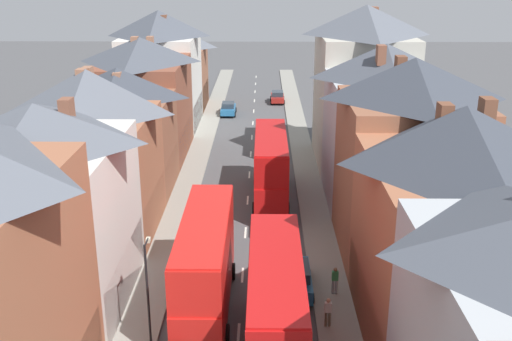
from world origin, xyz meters
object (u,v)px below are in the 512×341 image
double_decker_bus_mid_street (275,309)px  car_near_silver (277,97)px  street_lamp (148,286)px  car_mid_black (296,278)px  car_near_blue (228,108)px  pedestrian_mid_left (328,311)px  pedestrian_mid_right (335,279)px  double_decker_bus_lead (205,263)px  double_decker_bus_far_approaching (271,166)px

double_decker_bus_mid_street → car_near_silver: double_decker_bus_mid_street is taller
car_near_silver → street_lamp: bearing=-97.8°
double_decker_bus_mid_street → car_near_silver: size_ratio=2.76×
car_near_silver → car_mid_black: (0.00, -48.66, 0.07)m
car_near_blue → car_near_silver: (6.20, 6.84, -0.01)m
car_near_silver → car_near_blue: bearing=-132.2°
car_near_silver → pedestrian_mid_left: bearing=-88.4°
pedestrian_mid_left → pedestrian_mid_right: (0.72, 3.24, 0.00)m
double_decker_bus_lead → car_mid_black: (4.91, 1.95, -1.96)m
double_decker_bus_mid_street → car_near_silver: bearing=88.6°
car_near_blue → street_lamp: street_lamp is taller
double_decker_bus_far_approaching → double_decker_bus_mid_street: bearing=-90.0°
double_decker_bus_mid_street → pedestrian_mid_right: size_ratio=6.71×
double_decker_bus_far_approaching → car_near_blue: 28.39m
double_decker_bus_mid_street → pedestrian_mid_left: bearing=44.1°
pedestrian_mid_left → pedestrian_mid_right: bearing=77.5°
car_mid_black → double_decker_bus_mid_street: bearing=-101.7°
double_decker_bus_lead → double_decker_bus_far_approaching: bearing=77.2°
double_decker_bus_mid_street → car_near_blue: double_decker_bus_mid_street is taller
double_decker_bus_far_approaching → car_near_blue: size_ratio=2.66×
car_near_blue → double_decker_bus_far_approaching: bearing=-80.1°
car_near_silver → pedestrian_mid_right: bearing=-87.5°
car_mid_black → pedestrian_mid_right: size_ratio=2.65×
double_decker_bus_lead → pedestrian_mid_right: bearing=12.3°
car_near_blue → pedestrian_mid_right: bearing=-78.8°
double_decker_bus_far_approaching → pedestrian_mid_right: 14.86m
pedestrian_mid_right → double_decker_bus_mid_street: bearing=-120.5°
double_decker_bus_lead → street_lamp: (-2.44, -3.17, 0.43)m
double_decker_bus_lead → double_decker_bus_mid_street: size_ratio=1.00×
double_decker_bus_mid_street → double_decker_bus_far_approaching: bearing=90.0°
double_decker_bus_lead → pedestrian_mid_right: size_ratio=6.71×
pedestrian_mid_right → car_near_blue: bearing=101.2°
double_decker_bus_lead → double_decker_bus_mid_street: same height
double_decker_bus_lead → car_near_blue: double_decker_bus_lead is taller
double_decker_bus_mid_street → pedestrian_mid_right: 7.08m
double_decker_bus_lead → double_decker_bus_mid_street: 5.66m
car_near_silver → pedestrian_mid_right: size_ratio=2.43×
double_decker_bus_lead → car_near_silver: double_decker_bus_lead is taller
car_near_blue → street_lamp: size_ratio=0.74×
double_decker_bus_mid_street → car_near_blue: bearing=95.8°
double_decker_bus_mid_street → car_near_silver: 55.03m
double_decker_bus_far_approaching → car_near_silver: bearing=87.8°
double_decker_bus_mid_street → car_mid_black: double_decker_bus_mid_street is taller
car_near_blue → pedestrian_mid_right: (8.36, -42.23, 0.23)m
double_decker_bus_lead → car_mid_black: size_ratio=2.53×
pedestrian_mid_left → street_lamp: 9.19m
car_near_blue → pedestrian_mid_left: size_ratio=2.52×
car_near_blue → car_mid_black: bearing=-81.6°
double_decker_bus_lead → double_decker_bus_far_approaching: size_ratio=1.00×
double_decker_bus_far_approaching → car_mid_black: size_ratio=2.53×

